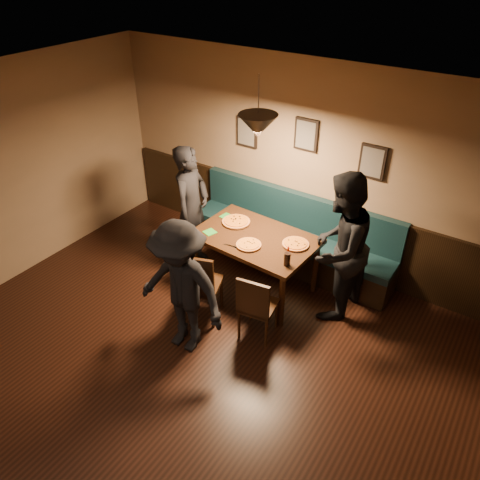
{
  "coord_description": "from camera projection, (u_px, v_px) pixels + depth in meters",
  "views": [
    {
      "loc": [
        2.45,
        -1.72,
        4.01
      ],
      "look_at": [
        -0.11,
        2.11,
        0.95
      ],
      "focal_mm": 34.83,
      "sensor_mm": 36.0,
      "label": 1
    }
  ],
  "objects": [
    {
      "name": "floor",
      "position": [
        129.0,
        424.0,
        4.54
      ],
      "size": [
        7.0,
        7.0,
        0.0
      ],
      "primitive_type": "plane",
      "color": "black",
      "rests_on": "ground"
    },
    {
      "name": "ceiling",
      "position": [
        72.0,
        157.0,
        2.99
      ],
      "size": [
        7.0,
        7.0,
        0.0
      ],
      "primitive_type": "plane",
      "rotation": [
        3.14,
        0.0,
        0.0
      ],
      "color": "silver",
      "rests_on": "ground"
    },
    {
      "name": "wall_back",
      "position": [
        305.0,
        166.0,
        6.19
      ],
      "size": [
        6.0,
        0.0,
        6.0
      ],
      "primitive_type": "plane",
      "rotation": [
        1.57,
        0.0,
        0.0
      ],
      "color": "#8C704F",
      "rests_on": "ground"
    },
    {
      "name": "wainscot",
      "position": [
        299.0,
        225.0,
        6.67
      ],
      "size": [
        5.88,
        0.06,
        1.0
      ],
      "primitive_type": "cube",
      "color": "black",
      "rests_on": "ground"
    },
    {
      "name": "booth_bench",
      "position": [
        290.0,
        233.0,
        6.48
      ],
      "size": [
        3.0,
        0.6,
        1.0
      ],
      "primitive_type": null,
      "color": "#0F232D",
      "rests_on": "ground"
    },
    {
      "name": "picture_left",
      "position": [
        247.0,
        132.0,
        6.42
      ],
      "size": [
        0.32,
        0.04,
        0.42
      ],
      "primitive_type": "cube",
      "color": "black",
      "rests_on": "wall_back"
    },
    {
      "name": "picture_center",
      "position": [
        306.0,
        135.0,
        5.92
      ],
      "size": [
        0.32,
        0.04,
        0.42
      ],
      "primitive_type": "cube",
      "color": "black",
      "rests_on": "wall_back"
    },
    {
      "name": "picture_right",
      "position": [
        372.0,
        162.0,
        5.59
      ],
      "size": [
        0.32,
        0.04,
        0.42
      ],
      "primitive_type": "cube",
      "color": "black",
      "rests_on": "wall_back"
    },
    {
      "name": "pendant_lamp",
      "position": [
        258.0,
        126.0,
        5.05
      ],
      "size": [
        0.44,
        0.44,
        0.25
      ],
      "primitive_type": "cone",
      "rotation": [
        3.14,
        0.0,
        0.0
      ],
      "color": "black",
      "rests_on": "ceiling"
    },
    {
      "name": "dining_table",
      "position": [
        255.0,
        262.0,
        6.07
      ],
      "size": [
        1.56,
        1.05,
        0.81
      ],
      "primitive_type": "cube",
      "rotation": [
        0.0,
        0.0,
        -0.05
      ],
      "color": "black",
      "rests_on": "floor"
    },
    {
      "name": "chair_near_left",
      "position": [
        201.0,
        283.0,
        5.57
      ],
      "size": [
        0.57,
        0.57,
        1.0
      ],
      "primitive_type": null,
      "rotation": [
        0.0,
        0.0,
        0.35
      ],
      "color": "black",
      "rests_on": "floor"
    },
    {
      "name": "chair_near_right",
      "position": [
        258.0,
        304.0,
        5.33
      ],
      "size": [
        0.45,
        0.45,
        0.89
      ],
      "primitive_type": null,
      "rotation": [
        0.0,
        0.0,
        0.16
      ],
      "color": "#311C0D",
      "rests_on": "floor"
    },
    {
      "name": "diner_left",
      "position": [
        192.0,
        208.0,
        6.28
      ],
      "size": [
        0.52,
        0.71,
        1.78
      ],
      "primitive_type": "imported",
      "rotation": [
        0.0,
        0.0,
        1.73
      ],
      "color": "black",
      "rests_on": "floor"
    },
    {
      "name": "diner_right",
      "position": [
        339.0,
        248.0,
        5.4
      ],
      "size": [
        0.78,
        0.96,
        1.88
      ],
      "primitive_type": "imported",
      "rotation": [
        0.0,
        0.0,
        -1.64
      ],
      "color": "black",
      "rests_on": "floor"
    },
    {
      "name": "diner_front",
      "position": [
        181.0,
        289.0,
        4.98
      ],
      "size": [
        1.08,
        0.65,
        1.64
      ],
      "primitive_type": "imported",
      "rotation": [
        0.0,
        0.0,
        0.04
      ],
      "color": "black",
      "rests_on": "floor"
    },
    {
      "name": "pizza_a",
      "position": [
        236.0,
        222.0,
        6.11
      ],
      "size": [
        0.38,
        0.38,
        0.04
      ],
      "primitive_type": "cylinder",
      "rotation": [
        0.0,
        0.0,
        -0.04
      ],
      "color": "orange",
      "rests_on": "dining_table"
    },
    {
      "name": "pizza_b",
      "position": [
        249.0,
        245.0,
        5.67
      ],
      "size": [
        0.33,
        0.33,
        0.04
      ],
      "primitive_type": "cylinder",
      "rotation": [
        0.0,
        0.0,
        0.07
      ],
      "color": "orange",
      "rests_on": "dining_table"
    },
    {
      "name": "pizza_c",
      "position": [
        296.0,
        244.0,
        5.68
      ],
      "size": [
        0.36,
        0.36,
        0.04
      ],
      "primitive_type": "cylinder",
      "rotation": [
        0.0,
        0.0,
        0.1
      ],
      "color": "orange",
      "rests_on": "dining_table"
    },
    {
      "name": "soda_glass",
      "position": [
        287.0,
        259.0,
        5.31
      ],
      "size": [
        0.1,
        0.1,
        0.16
      ],
      "primitive_type": "cylinder",
      "rotation": [
        0.0,
        0.0,
        -0.4
      ],
      "color": "black",
      "rests_on": "dining_table"
    },
    {
      "name": "tabasco_bottle",
      "position": [
        288.0,
        250.0,
        5.51
      ],
      "size": [
        0.03,
        0.03,
        0.11
      ],
      "primitive_type": "cylinder",
      "rotation": [
        0.0,
        0.0,
        0.41
      ],
      "color": "#9F1D05",
      "rests_on": "dining_table"
    },
    {
      "name": "napkin_a",
      "position": [
        227.0,
        216.0,
        6.26
      ],
      "size": [
        0.17,
        0.17,
        0.01
      ],
      "primitive_type": "cube",
      "rotation": [
        0.0,
        0.0,
        -0.14
      ],
      "color": "#1D7023",
      "rests_on": "dining_table"
    },
    {
      "name": "napkin_b",
      "position": [
        210.0,
        232.0,
        5.93
      ],
      "size": [
        0.18,
        0.18,
        0.01
      ],
      "primitive_type": "cube",
      "rotation": [
        0.0,
        0.0,
        -0.31
      ],
      "color": "#1F7722",
      "rests_on": "dining_table"
    },
    {
      "name": "cutlery_set",
      "position": [
        236.0,
        248.0,
        5.64
      ],
      "size": [
        0.19,
        0.04,
        0.0
      ],
      "primitive_type": "cube",
      "rotation": [
        0.0,
        0.0,
        1.7
      ],
      "color": "silver",
      "rests_on": "dining_table"
    }
  ]
}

